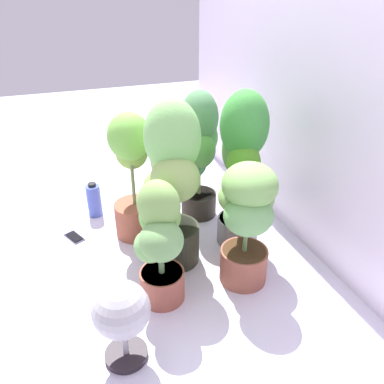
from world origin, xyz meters
name	(u,v)px	position (x,y,z in m)	size (l,w,h in m)	color
ground_plane	(158,257)	(0.00, 0.00, 0.00)	(8.00, 8.00, 0.00)	silver
mylar_back_wall	(313,64)	(0.00, 0.86, 1.00)	(3.20, 0.01, 2.00)	silver
potted_plant_back_center	(242,157)	(0.00, 0.49, 0.54)	(0.34, 0.28, 0.91)	gray
potted_plant_back_left	(198,147)	(-0.37, 0.38, 0.48)	(0.42, 0.34, 0.83)	black
potted_plant_back_right	(247,214)	(0.31, 0.37, 0.39)	(0.42, 0.35, 0.66)	#944F3C
potted_plant_front_right	(160,239)	(0.31, -0.06, 0.35)	(0.41, 0.29, 0.64)	#964E3C
potted_plant_front_left	(132,172)	(-0.29, -0.05, 0.41)	(0.36, 0.33, 0.77)	brown
potted_plant_center	(172,178)	(0.05, 0.08, 0.51)	(0.50, 0.38, 0.91)	#26291C
cell_phone	(74,237)	(-0.35, -0.43, 0.00)	(0.16, 0.12, 0.01)	#2D2C41
floor_fan	(121,313)	(0.59, -0.30, 0.25)	(0.30, 0.30, 0.38)	#272025
nutrient_bottle	(94,200)	(-0.58, -0.27, 0.11)	(0.09, 0.09, 0.24)	#4558BB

